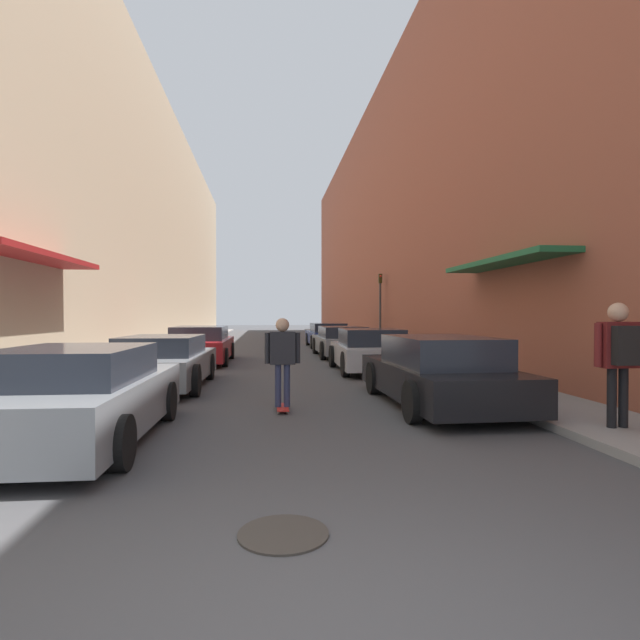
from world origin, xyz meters
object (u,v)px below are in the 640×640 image
parked_car_right_1 (370,351)px  parked_car_right_2 (342,342)px  parked_car_right_0 (438,372)px  parked_car_right_3 (328,335)px  parked_car_left_0 (78,397)px  traffic_light (380,302)px  parked_car_left_2 (201,345)px  manhole_cover (283,534)px  parked_car_left_1 (164,362)px  skateboarder (282,354)px  pedestrian (619,350)px

parked_car_right_1 → parked_car_right_2: 5.25m
parked_car_right_0 → parked_car_right_3: parked_car_right_0 is taller
parked_car_right_2 → parked_car_right_3: size_ratio=1.06×
parked_car_left_0 → traffic_light: traffic_light is taller
parked_car_left_2 → manhole_cover: parked_car_left_2 is taller
parked_car_left_1 → skateboarder: size_ratio=2.70×
parked_car_right_3 → traffic_light: size_ratio=1.25×
parked_car_right_2 → parked_car_right_3: 5.77m
parked_car_right_3 → parked_car_left_2: bearing=-124.7°
parked_car_left_1 → parked_car_right_3: 14.81m
traffic_light → parked_car_left_0: bearing=-115.0°
parked_car_right_0 → pedestrian: 3.06m
parked_car_left_2 → parked_car_right_0: (5.40, -8.81, 0.01)m
traffic_light → parked_car_right_3: bearing=148.5°
parked_car_right_2 → skateboarder: 11.34m
pedestrian → parked_car_right_0: bearing=124.4°
pedestrian → parked_car_left_2: bearing=122.2°
parked_car_left_1 → parked_car_right_2: size_ratio=0.93×
parked_car_left_2 → parked_car_right_2: (5.26, 2.04, -0.02)m
parked_car_right_2 → traffic_light: size_ratio=1.33×
skateboarder → parked_car_right_3: bearing=80.3°
parked_car_left_2 → pedestrian: (7.10, -11.29, 0.59)m
traffic_light → parked_car_left_2: bearing=-141.1°
parked_car_left_2 → skateboarder: (2.54, -8.96, 0.38)m
parked_car_left_1 → parked_car_right_2: parked_car_right_2 is taller
skateboarder → parked_car_right_1: bearing=64.4°
parked_car_left_0 → parked_car_left_1: size_ratio=0.95×
parked_car_left_0 → skateboarder: bearing=35.3°
parked_car_left_2 → parked_car_right_2: 5.64m
manhole_cover → parked_car_right_3: bearing=82.1°
parked_car_right_3 → pedestrian: bearing=-84.9°
pedestrian → parked_car_right_2: bearing=97.9°
parked_car_left_2 → traffic_light: size_ratio=1.34×
parked_car_left_0 → parked_car_right_0: 5.95m
skateboarder → parked_car_left_1: bearing=131.1°
parked_car_left_2 → manhole_cover: 14.08m
parked_car_left_1 → traffic_light: bearing=57.2°
parked_car_right_0 → traffic_light: 15.42m
parked_car_right_0 → skateboarder: size_ratio=2.88×
parked_car_left_0 → skateboarder: 3.35m
parked_car_right_3 → skateboarder: bearing=-99.7°
parked_car_right_1 → manhole_cover: 11.06m
traffic_light → pedestrian: size_ratio=2.05×
parked_car_left_1 → traffic_light: size_ratio=1.23×
traffic_light → skateboarder: bearing=-109.1°
parked_car_right_0 → pedestrian: pedestrian is taller
parked_car_left_0 → manhole_cover: 3.98m
manhole_cover → traffic_light: size_ratio=0.20×
parked_car_left_1 → traffic_light: (7.90, 12.28, 1.72)m
parked_car_left_1 → pedestrian: bearing=-36.6°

